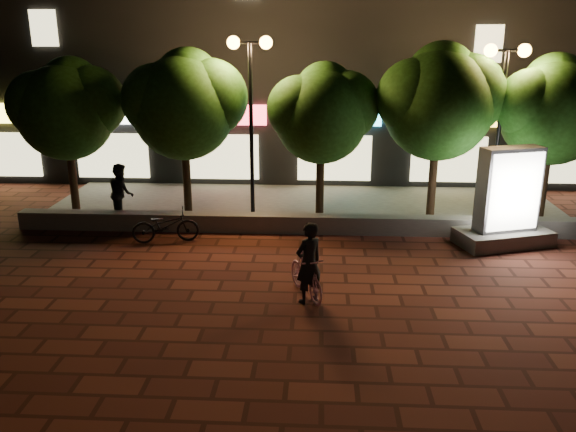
# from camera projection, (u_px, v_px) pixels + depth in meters

# --- Properties ---
(ground) EXTENTS (80.00, 80.00, 0.00)m
(ground) POSITION_uv_depth(u_px,v_px,m) (295.00, 292.00, 12.48)
(ground) COLOR #5B271C
(ground) RESTS_ON ground
(retaining_wall) EXTENTS (16.00, 0.45, 0.50)m
(retaining_wall) POSITION_uv_depth(u_px,v_px,m) (301.00, 224.00, 16.22)
(retaining_wall) COLOR slate
(retaining_wall) RESTS_ON ground
(sidewalk) EXTENTS (16.00, 5.00, 0.08)m
(sidewalk) POSITION_uv_depth(u_px,v_px,m) (304.00, 206.00, 18.66)
(sidewalk) COLOR slate
(sidewalk) RESTS_ON ground
(building_block) EXTENTS (28.00, 8.12, 11.30)m
(building_block) POSITION_uv_depth(u_px,v_px,m) (309.00, 42.00, 23.37)
(building_block) COLOR black
(building_block) RESTS_ON ground
(tree_far_left) EXTENTS (3.36, 2.80, 4.63)m
(tree_far_left) POSITION_uv_depth(u_px,v_px,m) (67.00, 106.00, 17.06)
(tree_far_left) COLOR black
(tree_far_left) RESTS_ON sidewalk
(tree_left) EXTENTS (3.60, 3.00, 4.89)m
(tree_left) POSITION_uv_depth(u_px,v_px,m) (185.00, 101.00, 16.83)
(tree_left) COLOR black
(tree_left) RESTS_ON sidewalk
(tree_mid) EXTENTS (3.24, 2.70, 4.50)m
(tree_mid) POSITION_uv_depth(u_px,v_px,m) (323.00, 110.00, 16.70)
(tree_mid) COLOR black
(tree_mid) RESTS_ON sidewalk
(tree_right) EXTENTS (3.72, 3.10, 5.07)m
(tree_right) POSITION_uv_depth(u_px,v_px,m) (440.00, 98.00, 16.42)
(tree_right) COLOR black
(tree_right) RESTS_ON sidewalk
(tree_far_right) EXTENTS (3.48, 2.90, 4.76)m
(tree_far_right) POSITION_uv_depth(u_px,v_px,m) (555.00, 106.00, 16.31)
(tree_far_right) COLOR black
(tree_far_right) RESTS_ON sidewalk
(street_lamp_left) EXTENTS (1.26, 0.36, 5.18)m
(street_lamp_left) POSITION_uv_depth(u_px,v_px,m) (250.00, 82.00, 16.31)
(street_lamp_left) COLOR black
(street_lamp_left) RESTS_ON sidewalk
(street_lamp_right) EXTENTS (1.26, 0.36, 4.98)m
(street_lamp_right) POSITION_uv_depth(u_px,v_px,m) (504.00, 88.00, 15.99)
(street_lamp_right) COLOR black
(street_lamp_right) RESTS_ON sidewalk
(ad_kiosk) EXTENTS (2.65, 1.88, 2.59)m
(ad_kiosk) POSITION_uv_depth(u_px,v_px,m) (507.00, 206.00, 15.04)
(ad_kiosk) COLOR slate
(ad_kiosk) RESTS_ON ground
(scooter_pink) EXTENTS (1.08, 1.64, 0.96)m
(scooter_pink) POSITION_uv_depth(u_px,v_px,m) (306.00, 275.00, 12.18)
(scooter_pink) COLOR pink
(scooter_pink) RESTS_ON ground
(rider) EXTENTS (0.75, 0.72, 1.73)m
(rider) POSITION_uv_depth(u_px,v_px,m) (309.00, 263.00, 11.81)
(rider) COLOR black
(rider) RESTS_ON ground
(scooter_parked) EXTENTS (1.84, 1.00, 0.92)m
(scooter_parked) POSITION_uv_depth(u_px,v_px,m) (166.00, 226.00, 15.39)
(scooter_parked) COLOR black
(scooter_parked) RESTS_ON ground
(pedestrian) EXTENTS (0.97, 1.04, 1.71)m
(pedestrian) POSITION_uv_depth(u_px,v_px,m) (121.00, 193.00, 16.76)
(pedestrian) COLOR black
(pedestrian) RESTS_ON sidewalk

